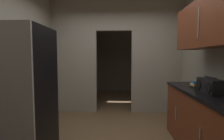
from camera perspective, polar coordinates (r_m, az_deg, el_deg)
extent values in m
cube|color=#ADA899|center=(4.53, -12.24, 4.15)|extent=(1.13, 0.12, 2.78)
cube|color=#ADA899|center=(4.48, 14.26, 4.12)|extent=(1.23, 0.12, 2.78)
cube|color=#ADA899|center=(4.50, 0.65, 17.35)|extent=(0.88, 0.12, 0.74)
cube|color=gray|center=(7.14, 1.66, 4.27)|extent=(3.24, 0.10, 2.78)
cube|color=gray|center=(6.00, -13.71, 4.14)|extent=(0.10, 2.76, 2.78)
cube|color=gray|center=(5.95, 16.83, 4.08)|extent=(0.10, 2.76, 2.78)
cube|color=black|center=(2.51, -29.00, -8.12)|extent=(0.83, 0.70, 1.76)
cube|color=brown|center=(2.84, 28.86, -15.87)|extent=(0.58, 1.92, 0.88)
cube|color=black|center=(2.72, 29.21, -6.69)|extent=(0.62, 1.92, 0.04)
cylinder|color=#B7BABC|center=(2.35, 26.78, -18.99)|extent=(0.01, 0.01, 0.22)
cylinder|color=#B7BABC|center=(3.09, 20.11, -13.11)|extent=(0.01, 0.01, 0.22)
cube|color=brown|center=(2.72, 29.97, 13.38)|extent=(0.34, 1.73, 0.67)
cylinder|color=#B7BABC|center=(2.64, 26.36, 13.79)|extent=(0.01, 0.01, 0.40)
cube|color=black|center=(2.64, 29.32, -4.52)|extent=(0.16, 0.43, 0.19)
cylinder|color=#262626|center=(2.62, 29.41, -2.05)|extent=(0.02, 0.30, 0.02)
cylinder|color=black|center=(2.48, 28.88, -5.02)|extent=(0.01, 0.13, 0.13)
cylinder|color=black|center=(2.71, 26.44, -4.18)|extent=(0.01, 0.13, 0.13)
cube|color=black|center=(3.01, 25.73, -4.96)|extent=(0.15, 0.16, 0.02)
cube|color=gold|center=(3.01, 25.64, -4.53)|extent=(0.14, 0.14, 0.02)
cube|color=beige|center=(3.00, 25.60, -4.12)|extent=(0.12, 0.13, 0.02)
cube|color=#2D609E|center=(3.01, 25.77, -3.65)|extent=(0.13, 0.15, 0.02)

